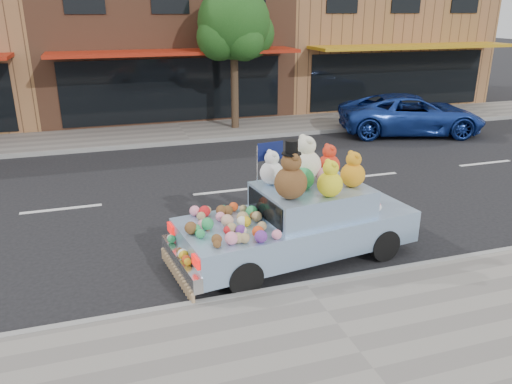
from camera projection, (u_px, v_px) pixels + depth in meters
name	position (u px, v px, depth m)	size (l,w,h in m)	color
ground	(228.00, 191.00, 12.72)	(120.00, 120.00, 0.00)	black
near_sidewalk	(348.00, 341.00, 6.89)	(60.00, 3.00, 0.12)	gray
far_sidewalk	(183.00, 133.00, 18.50)	(60.00, 3.00, 0.12)	gray
near_kerb	(305.00, 286.00, 8.22)	(60.00, 0.12, 0.13)	gray
far_kerb	(191.00, 142.00, 17.16)	(60.00, 0.12, 0.13)	gray
storefront_mid	(158.00, 26.00, 22.16)	(10.00, 9.80, 7.30)	brown
storefront_right	(358.00, 24.00, 25.03)	(10.00, 9.80, 7.30)	#91603C
street_tree	(234.00, 29.00, 17.88)	(3.00, 2.70, 5.22)	#38281C
car_blue	(411.00, 114.00, 18.34)	(2.40, 5.21, 1.45)	#1C3B9B
art_car	(298.00, 217.00, 9.08)	(4.67, 2.31, 2.36)	black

